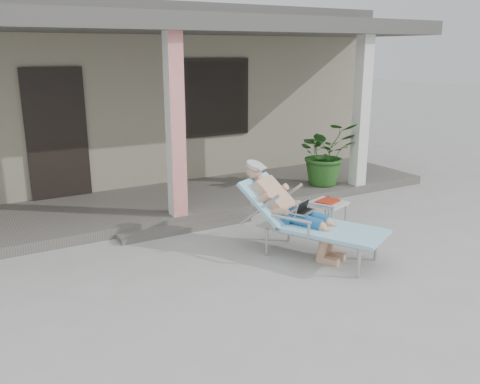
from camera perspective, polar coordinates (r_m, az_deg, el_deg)
ground at (r=5.88m, az=1.47°, el=-9.63°), size 60.00×60.00×0.00m
house at (r=11.40m, az=-15.93°, el=10.87°), size 10.40×5.40×3.30m
porch_deck at (r=8.39m, az=-9.19°, el=-1.39°), size 10.00×2.00×0.15m
porch_overhang at (r=7.98m, az=-9.93°, el=17.47°), size 10.00×2.30×2.85m
porch_step at (r=7.39m, az=-5.99°, el=-3.97°), size 2.00×0.30×0.07m
lounger at (r=6.35m, az=6.76°, el=-0.52°), size 1.45×1.92×1.22m
side_table at (r=7.44m, az=9.81°, el=-1.41°), size 0.59×0.59×0.42m
potted_palm at (r=9.24m, az=9.61°, el=4.33°), size 1.24×1.14×1.15m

